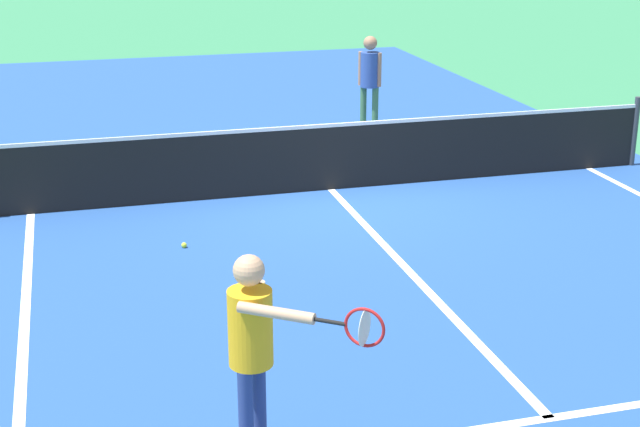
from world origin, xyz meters
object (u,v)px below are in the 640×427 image
player_near (254,338)px  tennis_ball_near_net (184,245)px  player_far (370,75)px  net (331,156)px

player_near → tennis_ball_near_net: bearing=89.2°
player_near → player_far: bearing=67.2°
player_near → player_far: (3.91, 9.29, 0.04)m
net → tennis_ball_near_net: 2.96m
player_far → tennis_ball_near_net: 6.14m
net → player_near: (-2.39, -6.38, 0.53)m
player_near → tennis_ball_near_net: size_ratio=24.89×
player_near → player_far: size_ratio=0.96×
net → player_far: bearing=62.4°
net → player_far: 3.33m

